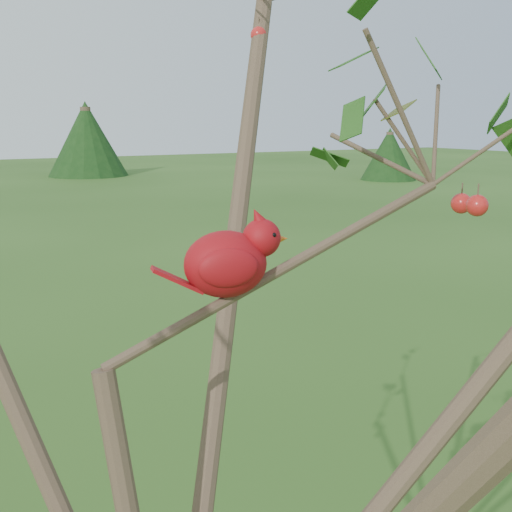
# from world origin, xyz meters

# --- Properties ---
(crabapple_tree) EXTENTS (2.35, 2.05, 2.95)m
(crabapple_tree) POSITION_xyz_m (0.03, -0.02, 2.12)
(crabapple_tree) COLOR #413123
(crabapple_tree) RESTS_ON ground
(cardinal) EXTENTS (0.22, 0.13, 0.15)m
(cardinal) POSITION_xyz_m (0.16, 0.08, 2.10)
(cardinal) COLOR #9E0D12
(cardinal) RESTS_ON ground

